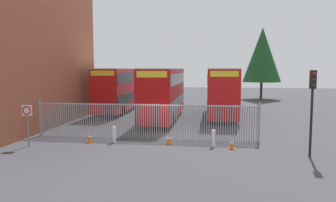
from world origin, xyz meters
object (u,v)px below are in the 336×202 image
at_px(double_decker_bus_behind_fence_left, 222,90).
at_px(traffic_light_kerbside, 312,97).
at_px(bollard_center_front, 213,138).
at_px(speed_limit_sign_post, 27,115).
at_px(double_decker_bus_behind_fence_right, 120,88).
at_px(traffic_cone_mid_forecourt, 90,138).
at_px(double_decker_bus_near_gate, 163,92).
at_px(traffic_cone_by_gate, 169,139).
at_px(traffic_cone_near_kerb, 232,143).
at_px(bollard_near_left, 114,135).

xyz_separation_m(double_decker_bus_behind_fence_left, traffic_light_kerbside, (3.96, -13.55, 0.56)).
bearing_deg(bollard_center_front, speed_limit_sign_post, -172.61).
relative_size(double_decker_bus_behind_fence_right, traffic_cone_mid_forecourt, 18.32).
relative_size(double_decker_bus_near_gate, traffic_cone_mid_forecourt, 18.32).
xyz_separation_m(traffic_cone_by_gate, traffic_cone_near_kerb, (3.58, -0.72, 0.00)).
relative_size(bollard_center_front, traffic_cone_mid_forecourt, 1.61).
bearing_deg(speed_limit_sign_post, double_decker_bus_near_gate, 59.88).
bearing_deg(traffic_cone_mid_forecourt, traffic_light_kerbside, -7.66).
relative_size(traffic_cone_by_gate, traffic_light_kerbside, 0.14).
bearing_deg(traffic_cone_near_kerb, double_decker_bus_behind_fence_right, 125.82).
relative_size(double_decker_bus_near_gate, double_decker_bus_behind_fence_right, 1.00).
bearing_deg(bollard_center_front, double_decker_bus_behind_fence_right, 123.70).
xyz_separation_m(traffic_cone_mid_forecourt, traffic_light_kerbside, (12.04, -1.62, 2.70)).
bearing_deg(double_decker_bus_near_gate, traffic_cone_mid_forecourt, -108.52).
bearing_deg(double_decker_bus_near_gate, bollard_near_left, -100.15).
height_order(bollard_center_front, traffic_cone_mid_forecourt, bollard_center_front).
relative_size(double_decker_bus_behind_fence_right, bollard_center_front, 11.38).
relative_size(double_decker_bus_near_gate, traffic_light_kerbside, 2.51).
bearing_deg(bollard_near_left, speed_limit_sign_post, -160.52).
bearing_deg(speed_limit_sign_post, traffic_cone_mid_forecourt, 25.06).
height_order(double_decker_bus_near_gate, bollard_near_left, double_decker_bus_near_gate).
xyz_separation_m(bollard_center_front, traffic_light_kerbside, (4.74, -1.53, 2.51)).
height_order(bollard_center_front, traffic_cone_near_kerb, bollard_center_front).
relative_size(traffic_cone_by_gate, speed_limit_sign_post, 0.25).
xyz_separation_m(double_decker_bus_near_gate, traffic_cone_near_kerb, (5.24, -9.53, -2.13)).
bearing_deg(double_decker_bus_behind_fence_left, bollard_near_left, -119.38).
bearing_deg(traffic_cone_near_kerb, traffic_cone_mid_forecourt, 177.20).
height_order(double_decker_bus_behind_fence_left, double_decker_bus_behind_fence_right, same).
bearing_deg(speed_limit_sign_post, traffic_cone_by_gate, 12.64).
height_order(double_decker_bus_near_gate, double_decker_bus_behind_fence_right, same).
bearing_deg(bollard_near_left, double_decker_bus_behind_fence_right, 104.66).
bearing_deg(traffic_cone_by_gate, double_decker_bus_behind_fence_left, 73.88).
bearing_deg(bollard_center_front, traffic_light_kerbside, -17.84).
bearing_deg(bollard_center_front, traffic_cone_near_kerb, -17.34).
relative_size(traffic_cone_by_gate, traffic_cone_mid_forecourt, 1.00).
distance_m(bollard_center_front, traffic_cone_by_gate, 2.61).
xyz_separation_m(bollard_center_front, traffic_cone_near_kerb, (1.01, -0.31, -0.19)).
distance_m(traffic_cone_near_kerb, traffic_light_kerbside, 4.76).
relative_size(double_decker_bus_behind_fence_right, traffic_cone_near_kerb, 18.32).
height_order(bollard_near_left, bollard_center_front, same).
xyz_separation_m(double_decker_bus_behind_fence_right, traffic_light_kerbside, (14.24, -15.77, 0.56)).
bearing_deg(traffic_cone_by_gate, traffic_cone_mid_forecourt, -176.24).
distance_m(bollard_center_front, traffic_light_kerbside, 5.58).
height_order(traffic_cone_mid_forecourt, traffic_light_kerbside, traffic_light_kerbside).
distance_m(bollard_center_front, speed_limit_sign_post, 10.53).
distance_m(traffic_cone_mid_forecourt, traffic_light_kerbside, 12.44).
xyz_separation_m(bollard_near_left, traffic_light_kerbside, (10.58, -1.78, 2.51)).
bearing_deg(double_decker_bus_behind_fence_right, traffic_cone_near_kerb, -54.18).
bearing_deg(traffic_cone_mid_forecourt, traffic_cone_by_gate, 3.76).
bearing_deg(traffic_cone_near_kerb, bollard_center_front, 162.66).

